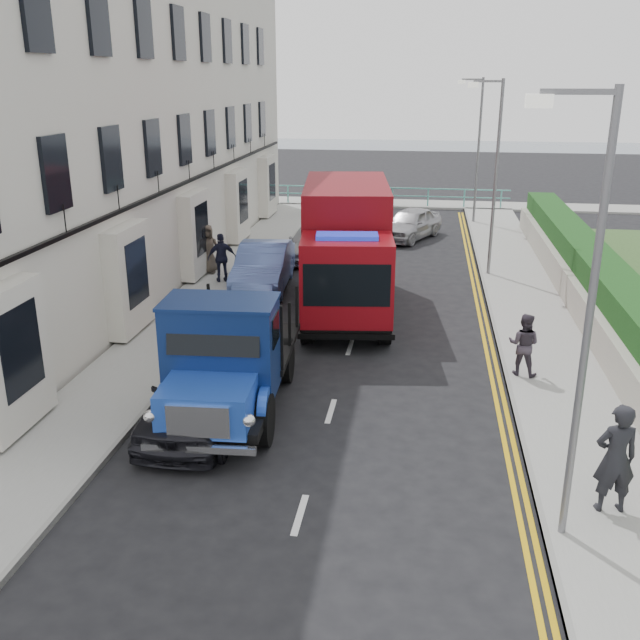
{
  "coord_description": "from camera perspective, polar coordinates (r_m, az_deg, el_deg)",
  "views": [
    {
      "loc": [
        1.86,
        -12.24,
        7.11
      ],
      "look_at": [
        -0.56,
        4.14,
        1.4
      ],
      "focal_mm": 40.0,
      "sensor_mm": 36.0,
      "label": 1
    }
  ],
  "objects": [
    {
      "name": "ground",
      "position": [
        14.28,
        -0.2,
        -10.84
      ],
      "size": [
        120.0,
        120.0,
        0.0
      ],
      "primitive_type": "plane",
      "color": "black",
      "rests_on": "ground"
    },
    {
      "name": "pavement_west",
      "position": [
        23.47,
        -9.5,
        1.28
      ],
      "size": [
        2.4,
        38.0,
        0.12
      ],
      "primitive_type": "cube",
      "color": "gray",
      "rests_on": "ground"
    },
    {
      "name": "pavement_east",
      "position": [
        22.64,
        16.72,
        0.06
      ],
      "size": [
        2.6,
        38.0,
        0.12
      ],
      "primitive_type": "cube",
      "color": "gray",
      "rests_on": "ground"
    },
    {
      "name": "promenade",
      "position": [
        41.88,
        5.83,
        9.25
      ],
      "size": [
        30.0,
        2.5,
        0.12
      ],
      "primitive_type": "cube",
      "color": "gray",
      "rests_on": "ground"
    },
    {
      "name": "sea_plane",
      "position": [
        72.61,
        7.11,
        13.28
      ],
      "size": [
        120.0,
        120.0,
        0.0
      ],
      "primitive_type": "plane",
      "color": "slate",
      "rests_on": "ground"
    },
    {
      "name": "terrace_west",
      "position": [
        27.67,
        -16.62,
        18.41
      ],
      "size": [
        6.31,
        30.2,
        14.25
      ],
      "color": "beige",
      "rests_on": "ground"
    },
    {
      "name": "garden_east",
      "position": [
        22.77,
        21.67,
        1.82
      ],
      "size": [
        1.45,
        28.0,
        1.75
      ],
      "color": "#B2AD9E",
      "rests_on": "ground"
    },
    {
      "name": "seafront_railing",
      "position": [
        41.01,
        5.8,
        9.78
      ],
      "size": [
        13.0,
        0.08,
        1.11
      ],
      "color": "#59B2A5",
      "rests_on": "ground"
    },
    {
      "name": "lamp_near",
      "position": [
        10.95,
        20.25,
        1.3
      ],
      "size": [
        1.23,
        0.18,
        7.0
      ],
      "color": "slate",
      "rests_on": "ground"
    },
    {
      "name": "lamp_mid",
      "position": [
        26.53,
        13.67,
        11.77
      ],
      "size": [
        1.23,
        0.18,
        7.0
      ],
      "color": "slate",
      "rests_on": "ground"
    },
    {
      "name": "lamp_far",
      "position": [
        36.45,
        12.4,
        13.71
      ],
      "size": [
        1.23,
        0.18,
        7.0
      ],
      "color": "slate",
      "rests_on": "ground"
    },
    {
      "name": "bedford_lorry",
      "position": [
        15.24,
        -7.65,
        -3.71
      ],
      "size": [
        2.6,
        5.93,
        2.74
      ],
      "rotation": [
        0.0,
        0.0,
        0.05
      ],
      "color": "black",
      "rests_on": "ground"
    },
    {
      "name": "red_lorry",
      "position": [
        22.22,
        2.1,
        5.95
      ],
      "size": [
        3.39,
        7.72,
        3.92
      ],
      "rotation": [
        0.0,
        0.0,
        0.12
      ],
      "color": "black",
      "rests_on": "ground"
    },
    {
      "name": "parked_car_front",
      "position": [
        15.34,
        -9.33,
        -5.62
      ],
      "size": [
        1.89,
        4.59,
        1.56
      ],
      "primitive_type": "imported",
      "rotation": [
        0.0,
        0.0,
        -0.01
      ],
      "color": "black",
      "rests_on": "ground"
    },
    {
      "name": "parked_car_mid",
      "position": [
        24.88,
        -4.55,
        4.26
      ],
      "size": [
        2.0,
        4.91,
        1.58
      ],
      "primitive_type": "imported",
      "rotation": [
        0.0,
        0.0,
        0.07
      ],
      "color": "#5A76C2",
      "rests_on": "ground"
    },
    {
      "name": "parked_car_rear",
      "position": [
        29.23,
        -0.57,
        6.24
      ],
      "size": [
        2.07,
        4.51,
        1.28
      ],
      "primitive_type": "imported",
      "rotation": [
        0.0,
        0.0,
        -0.06
      ],
      "color": "#AEAFB3",
      "rests_on": "ground"
    },
    {
      "name": "seafront_car_left",
      "position": [
        39.88,
        2.84,
        9.91
      ],
      "size": [
        2.86,
        5.83,
        1.59
      ],
      "primitive_type": "imported",
      "rotation": [
        0.0,
        0.0,
        3.1
      ],
      "color": "black",
      "rests_on": "ground"
    },
    {
      "name": "seafront_car_right",
      "position": [
        32.88,
        7.2,
        7.65
      ],
      "size": [
        3.22,
        4.46,
        1.41
      ],
      "primitive_type": "imported",
      "rotation": [
        0.0,
        0.0,
        -0.42
      ],
      "color": "#A5A4A9",
      "rests_on": "ground"
    },
    {
      "name": "pedestrian_east_near",
      "position": [
        12.97,
        22.56,
        -10.19
      ],
      "size": [
        0.78,
        0.58,
        1.96
      ],
      "primitive_type": "imported",
      "rotation": [
        0.0,
        0.0,
        3.31
      ],
      "color": "black",
      "rests_on": "pavement_east"
    },
    {
      "name": "pedestrian_east_far",
      "position": [
        18.02,
        15.99,
        -1.89
      ],
      "size": [
        0.91,
        0.81,
        1.57
      ],
      "primitive_type": "imported",
      "rotation": [
        0.0,
        0.0,
        2.81
      ],
      "color": "#3B323E",
      "rests_on": "pavement_east"
    },
    {
      "name": "pedestrian_west_near",
      "position": [
        25.51,
        -7.86,
        4.96
      ],
      "size": [
        1.1,
        0.79,
        1.73
      ],
      "primitive_type": "imported",
      "rotation": [
        0.0,
        0.0,
        3.56
      ],
      "color": "black",
      "rests_on": "pavement_west"
    },
    {
      "name": "pedestrian_west_far",
      "position": [
        26.7,
        -8.97,
        5.63
      ],
      "size": [
        0.96,
        0.69,
        1.81
      ],
      "primitive_type": "imported",
      "rotation": [
        0.0,
        0.0,
        0.14
      ],
      "color": "#493F34",
      "rests_on": "pavement_west"
    }
  ]
}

